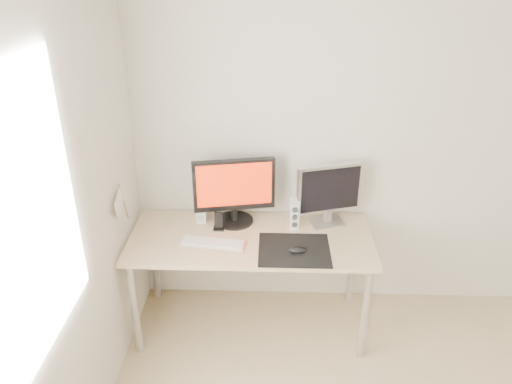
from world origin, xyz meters
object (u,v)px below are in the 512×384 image
object	(u,v)px
phone_dock	(219,224)
mouse	(298,250)
keyboard	(213,243)
main_monitor	(234,189)
speaker_right	(295,214)
speaker_left	(201,208)
desk	(251,247)
second_monitor	(329,192)

from	to	relation	value
phone_dock	mouse	bearing A→B (deg)	-27.52
keyboard	main_monitor	bearing A→B (deg)	67.45
speaker_right	phone_dock	world-z (taller)	speaker_right
speaker_right	speaker_left	bearing A→B (deg)	174.47
main_monitor	phone_dock	size ratio (longest dim) A/B	4.24
phone_dock	desk	bearing A→B (deg)	-21.88
keyboard	phone_dock	bearing A→B (deg)	84.32
keyboard	phone_dock	xyz separation A→B (m)	(0.02, 0.18, 0.03)
speaker_right	keyboard	distance (m)	0.58
second_monitor	speaker_left	bearing A→B (deg)	-179.48
keyboard	desk	bearing A→B (deg)	22.09
keyboard	speaker_right	bearing A→B (deg)	23.09
second_monitor	mouse	bearing A→B (deg)	-119.81
phone_dock	speaker_left	bearing A→B (deg)	141.91
second_monitor	speaker_right	distance (m)	0.28
main_monitor	phone_dock	distance (m)	0.26
desk	main_monitor	world-z (taller)	main_monitor
main_monitor	phone_dock	xyz separation A→B (m)	(-0.10, -0.10, -0.21)
mouse	phone_dock	size ratio (longest dim) A/B	0.86
second_monitor	keyboard	xyz separation A→B (m)	(-0.76, -0.29, -0.23)
speaker_right	phone_dock	size ratio (longest dim) A/B	1.60
desk	keyboard	distance (m)	0.27
main_monitor	phone_dock	bearing A→B (deg)	-134.97
mouse	desk	bearing A→B (deg)	148.68
main_monitor	second_monitor	xyz separation A→B (m)	(0.64, 0.01, -0.01)
second_monitor	speaker_right	size ratio (longest dim) A/B	2.14
speaker_right	keyboard	world-z (taller)	speaker_right
speaker_left	phone_dock	xyz separation A→B (m)	(0.13, -0.10, -0.06)
desk	phone_dock	distance (m)	0.26
main_monitor	keyboard	world-z (taller)	main_monitor
desk	speaker_left	xyz separation A→B (m)	(-0.35, 0.19, 0.18)
mouse	phone_dock	xyz separation A→B (m)	(-0.52, 0.27, 0.02)
mouse	phone_dock	bearing A→B (deg)	152.48
main_monitor	keyboard	xyz separation A→B (m)	(-0.12, -0.28, -0.25)
mouse	speaker_left	xyz separation A→B (m)	(-0.65, 0.37, 0.08)
desk	second_monitor	xyz separation A→B (m)	(0.52, 0.20, 0.32)
mouse	keyboard	bearing A→B (deg)	170.89
mouse	desk	distance (m)	0.37
desk	keyboard	xyz separation A→B (m)	(-0.24, -0.10, 0.09)
mouse	keyboard	distance (m)	0.55
desk	main_monitor	size ratio (longest dim) A/B	2.92
second_monitor	speaker_left	distance (m)	0.88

